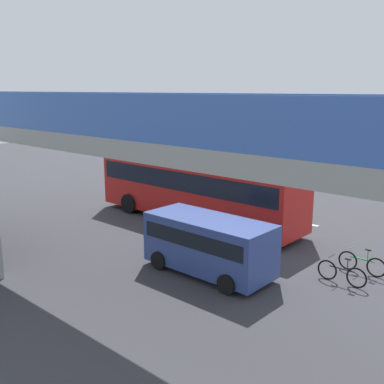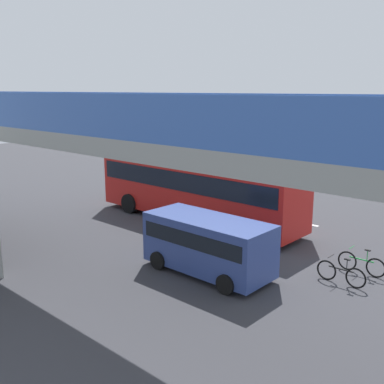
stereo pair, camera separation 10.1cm
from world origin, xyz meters
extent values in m
plane|color=#38383D|center=(0.00, 0.00, 0.00)|extent=(80.00, 80.00, 0.00)
cube|color=red|center=(0.08, 1.18, 1.72)|extent=(11.50, 2.55, 2.86)
cube|color=black|center=(0.08, 1.18, 2.23)|extent=(11.04, 2.59, 0.90)
cube|color=white|center=(0.08, 1.18, 3.03)|extent=(11.27, 2.58, 0.20)
cube|color=black|center=(5.85, 1.18, 2.06)|extent=(0.04, 2.24, 1.20)
cylinder|color=black|center=(3.76, 2.45, 0.52)|extent=(1.04, 0.30, 1.04)
cylinder|color=black|center=(3.76, -0.10, 0.52)|extent=(1.04, 0.30, 1.04)
cylinder|color=black|center=(-3.60, 2.45, 0.52)|extent=(1.04, 0.30, 1.04)
cylinder|color=black|center=(-3.60, -0.10, 0.52)|extent=(1.04, 0.30, 1.04)
cube|color=#33478C|center=(-4.68, 5.91, 1.12)|extent=(4.80, 1.95, 1.86)
cube|color=black|center=(-4.68, 5.91, 1.48)|extent=(4.42, 1.98, 0.56)
cylinder|color=black|center=(-3.10, 6.88, 0.34)|extent=(0.68, 0.22, 0.68)
cylinder|color=black|center=(-3.10, 4.93, 0.34)|extent=(0.68, 0.22, 0.68)
cylinder|color=black|center=(-6.27, 6.88, 0.34)|extent=(0.68, 0.22, 0.68)
cylinder|color=black|center=(-6.27, 4.93, 0.34)|extent=(0.68, 0.22, 0.68)
torus|color=black|center=(-8.18, 3.61, 0.36)|extent=(0.72, 0.06, 0.72)
torus|color=black|center=(-9.23, 3.61, 0.36)|extent=(0.72, 0.06, 0.72)
cube|color=black|center=(-8.70, 3.61, 0.54)|extent=(0.89, 0.04, 0.04)
cylinder|color=black|center=(-8.89, 3.61, 0.74)|extent=(0.03, 0.03, 0.40)
cube|color=black|center=(-8.89, 3.61, 0.94)|extent=(0.20, 0.08, 0.04)
cylinder|color=black|center=(-8.30, 3.61, 0.91)|extent=(0.02, 0.44, 0.02)
torus|color=black|center=(-8.34, 2.26, 0.36)|extent=(0.72, 0.06, 0.72)
torus|color=black|center=(-9.39, 2.26, 0.36)|extent=(0.72, 0.06, 0.72)
cube|color=green|center=(-8.86, 2.26, 0.54)|extent=(0.89, 0.04, 0.04)
cylinder|color=green|center=(-9.05, 2.26, 0.74)|extent=(0.03, 0.03, 0.40)
cube|color=black|center=(-9.05, 2.26, 0.94)|extent=(0.20, 0.08, 0.04)
cylinder|color=green|center=(-8.47, 2.26, 0.91)|extent=(0.02, 0.44, 0.02)
cube|color=silver|center=(-4.00, -2.10, 0.00)|extent=(2.00, 0.20, 0.01)
cube|color=silver|center=(0.00, -2.10, 0.00)|extent=(2.00, 0.20, 0.01)
cube|color=silver|center=(4.00, -2.10, 0.00)|extent=(2.00, 0.20, 0.01)
cube|color=gray|center=(0.00, 9.56, 5.09)|extent=(30.28, 2.60, 0.50)
cube|color=#3359A5|center=(0.00, 8.31, 5.89)|extent=(30.28, 0.08, 1.10)
cube|color=#3359A5|center=(0.00, 10.81, 5.89)|extent=(30.28, 0.08, 1.10)
camera|label=1|loc=(-14.62, 17.93, 6.55)|focal=42.65mm
camera|label=2|loc=(-14.69, 17.86, 6.55)|focal=42.65mm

